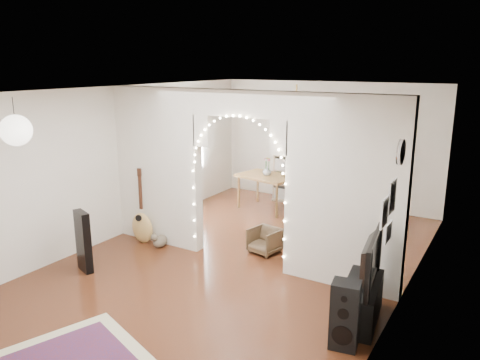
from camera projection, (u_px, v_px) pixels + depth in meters
The scene contains 24 objects.
floor at pixel (241, 260), 7.54m from camera, with size 7.50×7.50×0.00m, color black.
ceiling at pixel (241, 90), 6.88m from camera, with size 5.00×7.50×0.02m, color white.
wall_back at pixel (328, 144), 10.33m from camera, with size 5.00×0.02×2.70m, color silver.
wall_front at pixel (22, 267), 4.09m from camera, with size 5.00×0.02×2.70m, color silver.
wall_left at pixel (122, 162), 8.45m from camera, with size 0.02×7.50×2.70m, color silver.
wall_right at pixel (409, 203), 5.96m from camera, with size 0.02×7.50×2.70m, color silver.
divider_wall at pixel (241, 174), 7.19m from camera, with size 5.00×0.20×2.70m.
fairy_lights at pixel (236, 167), 7.05m from camera, with size 1.64×0.04×1.60m, color #FFEABF, non-canonical shape.
window at pixel (184, 140), 9.90m from camera, with size 0.04×1.20×1.40m, color white.
wall_clock at pixel (402, 152), 5.29m from camera, with size 0.31×0.31×0.03m, color white.
picture_frames at pixel (389, 212), 5.11m from camera, with size 0.02×0.50×0.70m, color white, non-canonical shape.
paper_lantern at pixel (16, 130), 5.94m from camera, with size 0.40×0.40×0.40m, color white.
ceiling_fan at pixel (296, 101), 8.62m from camera, with size 1.10×1.10×0.30m, color gold, non-canonical shape.
guitar_case at pixel (83, 241), 7.04m from camera, with size 0.36×0.12×0.94m, color black.
acoustic_guitar at pixel (142, 216), 8.14m from camera, with size 0.48×0.27×1.14m.
tabby_cat at pixel (159, 241), 8.02m from camera, with size 0.23×0.45×0.30m.
floor_speaker at pixel (345, 315), 5.13m from camera, with size 0.34×0.32×0.78m.
media_console at pixel (361, 302), 5.70m from camera, with size 0.40×1.00×0.50m, color black.
tv at pixel (364, 259), 5.57m from camera, with size 1.07×0.14×0.62m, color black.
bookcase at pixel (303, 172), 10.50m from camera, with size 1.36×0.35×1.40m, color beige.
dining_table at pixel (267, 179), 9.98m from camera, with size 1.33×1.02×0.76m.
flower_vase at pixel (267, 171), 9.94m from camera, with size 0.18×0.18×0.19m, color white.
dining_chair_left at pixel (265, 241), 7.77m from camera, with size 0.45×0.47×0.43m, color #4C3A26.
dining_chair_right at pixel (333, 244), 7.51m from camera, with size 0.54×0.56×0.51m, color #4C3A26.
Camera 1 is at (3.58, -6.01, 3.08)m, focal length 35.00 mm.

